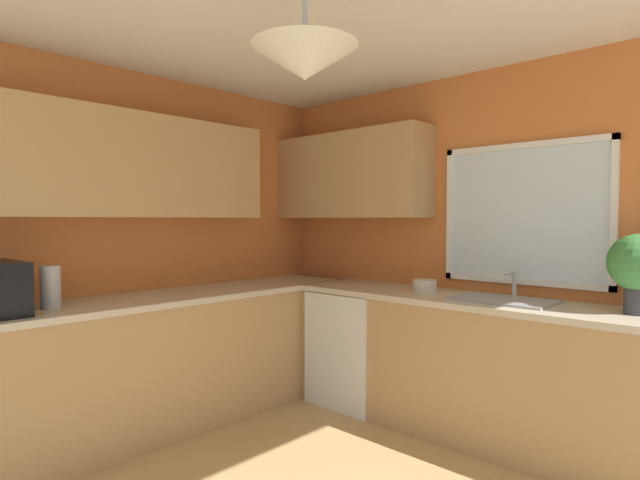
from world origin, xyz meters
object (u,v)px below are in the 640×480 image
(dishwasher, at_px, (358,346))
(sink_assembly, at_px, (504,299))
(bowl, at_px, (425,286))
(kettle, at_px, (51,287))
(potted_plant, at_px, (639,266))

(dishwasher, bearing_deg, sink_assembly, 1.80)
(sink_assembly, xyz_separation_m, bowl, (-0.58, -0.01, 0.03))
(dishwasher, height_order, bowl, bowl)
(kettle, xyz_separation_m, potted_plant, (2.53, 2.12, 0.14))
(kettle, bearing_deg, bowl, 59.55)
(sink_assembly, height_order, bowl, sink_assembly)
(sink_assembly, bearing_deg, potted_plant, 3.43)
(dishwasher, distance_m, bowl, 0.78)
(kettle, bearing_deg, potted_plant, 40.07)
(dishwasher, relative_size, potted_plant, 1.98)
(dishwasher, xyz_separation_m, bowl, (0.58, 0.03, 0.53))
(dishwasher, xyz_separation_m, sink_assembly, (1.16, 0.04, 0.49))
(kettle, height_order, bowl, kettle)
(bowl, bearing_deg, dishwasher, -177.04)
(sink_assembly, bearing_deg, bowl, -179.37)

